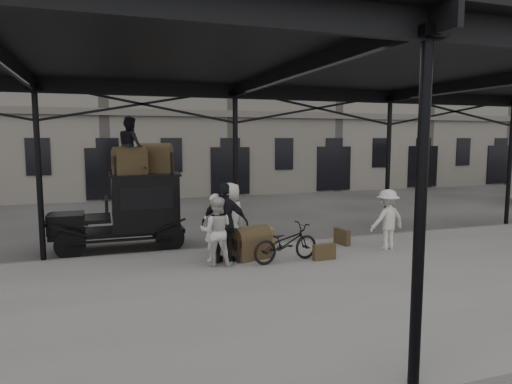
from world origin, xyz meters
The scene contains 18 objects.
ground centered at (0.00, 0.00, 0.00)m, with size 120.00×120.00×0.00m, color #383533.
platform centered at (0.00, -2.00, 0.07)m, with size 28.00×8.00×0.15m, color slate.
canopy centered at (0.00, -1.72, 4.60)m, with size 22.50×9.00×4.74m.
building_frontage centered at (0.00, 18.00, 7.00)m, with size 64.00×8.00×14.00m, color slate.
taxi centered at (-2.72, 3.11, 1.20)m, with size 3.65×1.55×2.18m.
porter_left centered at (-0.96, 0.57, 0.99)m, with size 0.61×0.40×1.68m, color silver.
porter_midleft centered at (-1.01, 0.17, 0.97)m, with size 0.80×0.62×1.65m, color beige.
porter_centre centered at (-0.39, 1.17, 1.09)m, with size 0.92×0.60×1.88m, color beige.
porter_official centered at (-0.77, 0.31, 1.13)m, with size 1.15×0.48×1.97m, color black.
porter_right centered at (3.79, 0.22, 0.97)m, with size 1.06×0.61×1.65m, color beige.
bicycle centered at (0.67, -0.08, 0.62)m, with size 0.62×1.79×0.94m, color black.
porter_roof centered at (-2.75, 3.01, 2.98)m, with size 0.78×0.61×1.60m, color black.
steamer_trunk_roof_near centered at (-2.80, 2.86, 2.50)m, with size 0.87×0.53×0.64m, color #4E3D24, non-canonical shape.
steamer_trunk_roof_far centered at (-2.05, 3.31, 2.54)m, with size 0.97×0.59×0.71m, color #4E3D24, non-canonical shape.
steamer_trunk_platform centered at (-0.04, 0.49, 0.49)m, with size 0.94×0.57×0.69m, color #4E3D24, non-canonical shape.
wicker_hamper centered at (0.69, 1.66, 0.40)m, with size 0.60×0.45×0.50m, color #936844.
suitcase_upright centered at (2.91, 1.11, 0.38)m, with size 0.15×0.60×0.45m, color #4E3D24.
suitcase_flat centered at (1.65, -0.23, 0.35)m, with size 0.60×0.15×0.40m, color #4E3D24.
Camera 1 is at (-3.57, -10.21, 3.16)m, focal length 32.00 mm.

